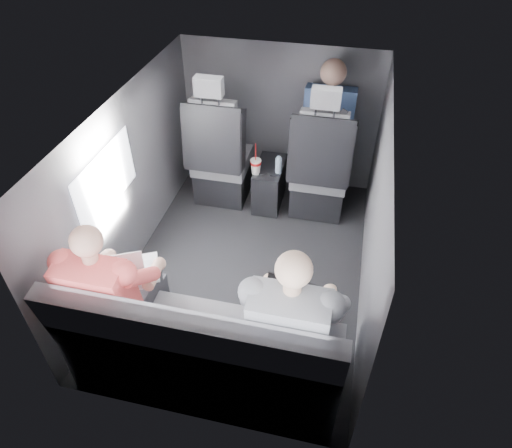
% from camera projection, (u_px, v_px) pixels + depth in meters
% --- Properties ---
extents(floor, '(2.60, 2.60, 0.00)m').
position_uv_depth(floor, '(247.00, 265.00, 3.69)').
color(floor, black).
rests_on(floor, ground).
extents(ceiling, '(2.60, 2.60, 0.00)m').
position_uv_depth(ceiling, '(244.00, 111.00, 2.82)').
color(ceiling, '#B2B2AD').
rests_on(ceiling, panel_back).
extents(panel_left, '(0.02, 2.60, 1.35)m').
position_uv_depth(panel_left, '(129.00, 183.00, 3.40)').
color(panel_left, '#56565B').
rests_on(panel_left, floor).
extents(panel_right, '(0.02, 2.60, 1.35)m').
position_uv_depth(panel_right, '(374.00, 217.00, 3.10)').
color(panel_right, '#56565B').
rests_on(panel_right, floor).
extents(panel_front, '(1.80, 0.02, 1.35)m').
position_uv_depth(panel_front, '(280.00, 117.00, 4.22)').
color(panel_front, '#56565B').
rests_on(panel_front, floor).
extents(panel_back, '(1.80, 0.02, 1.35)m').
position_uv_depth(panel_back, '(184.00, 351.00, 2.28)').
color(panel_back, '#56565B').
rests_on(panel_back, floor).
extents(side_window, '(0.02, 0.75, 0.42)m').
position_uv_depth(side_window, '(107.00, 180.00, 3.03)').
color(side_window, white).
rests_on(side_window, panel_left).
extents(seatbelt, '(0.35, 0.11, 0.59)m').
position_uv_depth(seatbelt, '(321.00, 144.00, 3.59)').
color(seatbelt, black).
rests_on(seatbelt, front_seat_right).
extents(front_seat_left, '(0.52, 0.58, 1.26)m').
position_uv_depth(front_seat_left, '(220.00, 162.00, 4.13)').
color(front_seat_left, black).
rests_on(front_seat_left, floor).
extents(front_seat_right, '(0.52, 0.58, 1.26)m').
position_uv_depth(front_seat_right, '(319.00, 174.00, 3.98)').
color(front_seat_right, black).
rests_on(front_seat_right, floor).
extents(center_console, '(0.24, 0.48, 0.41)m').
position_uv_depth(center_console, '(270.00, 184.00, 4.21)').
color(center_console, black).
rests_on(center_console, floor).
extents(rear_bench, '(1.60, 0.57, 0.92)m').
position_uv_depth(rear_bench, '(204.00, 354.00, 2.70)').
color(rear_bench, '#59595D').
rests_on(rear_bench, floor).
extents(soda_cup, '(0.10, 0.10, 0.29)m').
position_uv_depth(soda_cup, '(256.00, 166.00, 3.95)').
color(soda_cup, white).
rests_on(soda_cup, center_console).
extents(water_bottle, '(0.06, 0.06, 0.17)m').
position_uv_depth(water_bottle, '(278.00, 165.00, 3.95)').
color(water_bottle, '#AFCBEC').
rests_on(water_bottle, center_console).
extents(laptop_white, '(0.43, 0.46, 0.26)m').
position_uv_depth(laptop_white, '(124.00, 272.00, 2.75)').
color(laptop_white, white).
rests_on(laptop_white, passenger_rear_left).
extents(laptop_black, '(0.39, 0.38, 0.24)m').
position_uv_depth(laptop_black, '(295.00, 296.00, 2.61)').
color(laptop_black, black).
rests_on(laptop_black, passenger_rear_right).
extents(passenger_rear_left, '(0.48, 0.60, 1.19)m').
position_uv_depth(passenger_rear_left, '(115.00, 291.00, 2.66)').
color(passenger_rear_left, '#35353A').
rests_on(passenger_rear_left, rear_bench).
extents(passenger_rear_right, '(0.51, 0.62, 1.23)m').
position_uv_depth(passenger_rear_right, '(292.00, 322.00, 2.47)').
color(passenger_rear_right, navy).
rests_on(passenger_rear_right, rear_bench).
extents(passenger_front_right, '(0.43, 0.43, 0.89)m').
position_uv_depth(passenger_front_right, '(328.00, 124.00, 3.94)').
color(passenger_front_right, navy).
rests_on(passenger_front_right, front_seat_right).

